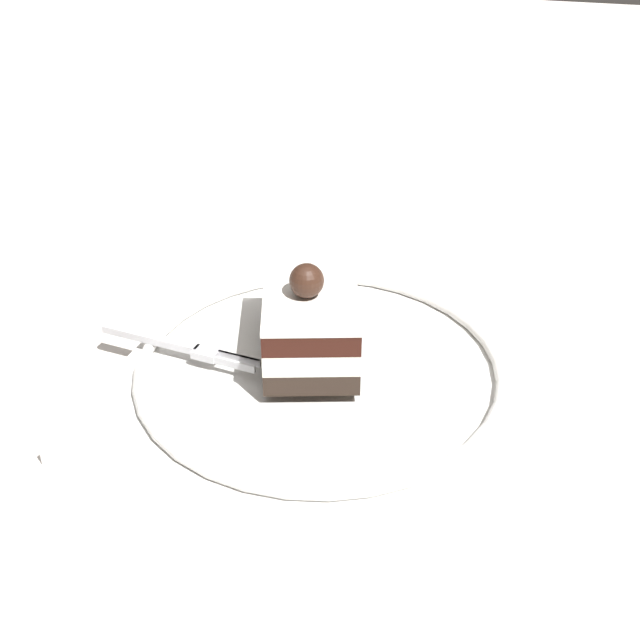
% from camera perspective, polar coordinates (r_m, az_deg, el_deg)
% --- Properties ---
extents(ground_plane, '(2.40, 2.40, 0.00)m').
position_cam_1_polar(ground_plane, '(0.51, -1.31, -5.31)').
color(ground_plane, silver).
extents(dessert_plate, '(0.26, 0.26, 0.02)m').
position_cam_1_polar(dessert_plate, '(0.51, -0.00, -3.77)').
color(dessert_plate, silver).
rests_on(dessert_plate, ground_plane).
extents(cake_slice, '(0.08, 0.11, 0.06)m').
position_cam_1_polar(cake_slice, '(0.50, -0.50, 0.13)').
color(cake_slice, black).
rests_on(cake_slice, dessert_plate).
extents(fork, '(0.11, 0.02, 0.00)m').
position_cam_1_polar(fork, '(0.52, -9.33, -1.82)').
color(fork, silver).
rests_on(fork, dessert_plate).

